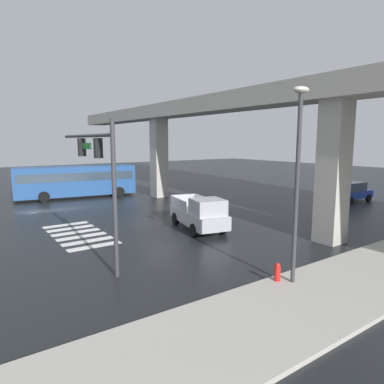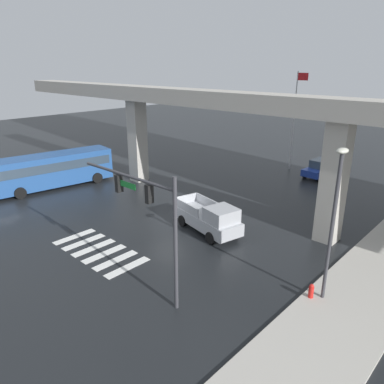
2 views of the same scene
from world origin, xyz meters
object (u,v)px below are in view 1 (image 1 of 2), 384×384
(traffic_signal_mast, at_px, (98,165))
(fire_hydrant, at_px, (277,274))
(pickup_truck, at_px, (200,214))
(city_bus, at_px, (77,180))
(flagpole, at_px, (323,138))
(street_lamp_near_corner, at_px, (298,164))
(sedan_blue, at_px, (351,192))

(traffic_signal_mast, distance_m, fire_hydrant, 8.48)
(pickup_truck, xyz_separation_m, city_bus, (-16.32, -2.56, 0.73))
(flagpole, bearing_deg, city_bus, -121.69)
(pickup_truck, xyz_separation_m, street_lamp_near_corner, (8.55, -1.95, 3.57))
(flagpole, bearing_deg, sedan_blue, -9.74)
(pickup_truck, distance_m, street_lamp_near_corner, 9.47)
(city_bus, distance_m, flagpole, 24.06)
(fire_hydrant, bearing_deg, traffic_signal_mast, -141.63)
(street_lamp_near_corner, distance_m, fire_hydrant, 4.16)
(traffic_signal_mast, height_order, flagpole, flagpole)
(city_bus, height_order, street_lamp_near_corner, street_lamp_near_corner)
(pickup_truck, bearing_deg, sedan_blue, 91.00)
(traffic_signal_mast, relative_size, fire_hydrant, 7.64)
(sedan_blue, relative_size, street_lamp_near_corner, 0.61)
(fire_hydrant, relative_size, flagpole, 0.09)
(city_bus, xyz_separation_m, flagpole, (12.46, 20.19, 3.97))
(city_bus, xyz_separation_m, sedan_blue, (16.02, 19.58, -0.87))
(sedan_blue, relative_size, fire_hydrant, 5.19)
(sedan_blue, bearing_deg, city_bus, -129.30)
(pickup_truck, height_order, fire_hydrant, pickup_truck)
(pickup_truck, relative_size, traffic_signal_mast, 0.83)
(sedan_blue, distance_m, fire_hydrant, 21.13)
(sedan_blue, distance_m, traffic_signal_mast, 24.41)
(traffic_signal_mast, bearing_deg, city_bus, 166.56)
(sedan_blue, xyz_separation_m, street_lamp_near_corner, (8.85, -18.97, 3.70))
(city_bus, xyz_separation_m, traffic_signal_mast, (18.59, -4.44, 2.66))
(street_lamp_near_corner, xyz_separation_m, flagpole, (-12.41, 19.58, 1.13))
(fire_hydrant, bearing_deg, city_bus, -179.49)
(pickup_truck, bearing_deg, traffic_signal_mast, -72.05)
(city_bus, distance_m, traffic_signal_mast, 19.30)
(pickup_truck, height_order, street_lamp_near_corner, street_lamp_near_corner)
(city_bus, bearing_deg, traffic_signal_mast, -13.44)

